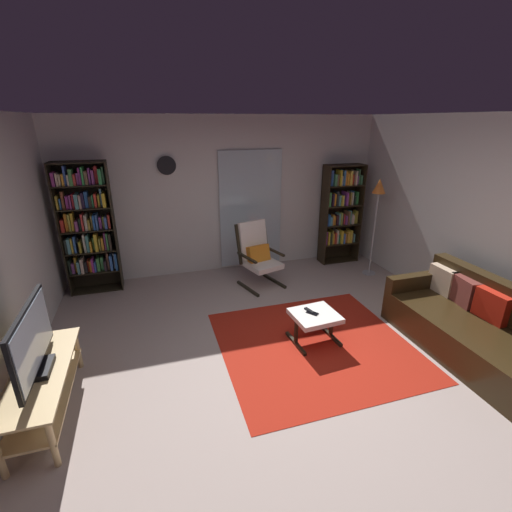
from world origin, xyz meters
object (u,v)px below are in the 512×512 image
(floor_lamp_by_shelf, at_px, (378,197))
(wall_clock, at_px, (166,165))
(tv_remote, at_px, (309,310))
(cell_phone, at_px, (312,313))
(bookshelf_near_sofa, at_px, (340,211))
(leather_sofa, at_px, (475,328))
(lounge_armchair, at_px, (258,253))
(television, at_px, (33,342))
(bookshelf_near_tv, at_px, (88,225))
(tv_stand, at_px, (44,385))
(ottoman, at_px, (315,319))

(floor_lamp_by_shelf, xyz_separation_m, wall_clock, (-3.23, 0.93, 0.50))
(tv_remote, bearing_deg, cell_phone, -92.39)
(tv_remote, bearing_deg, floor_lamp_by_shelf, 22.63)
(bookshelf_near_sofa, bearing_deg, tv_remote, -126.03)
(leather_sofa, bearing_deg, lounge_armchair, 126.40)
(television, bearing_deg, wall_clock, 63.88)
(bookshelf_near_tv, bearing_deg, bookshelf_near_sofa, 0.16)
(bookshelf_near_tv, distance_m, lounge_armchair, 2.58)
(television, relative_size, bookshelf_near_sofa, 0.56)
(bookshelf_near_tv, relative_size, bookshelf_near_sofa, 1.10)
(bookshelf_near_tv, height_order, bookshelf_near_sofa, bookshelf_near_tv)
(leather_sofa, height_order, wall_clock, wall_clock)
(bookshelf_near_sofa, bearing_deg, floor_lamp_by_shelf, -71.69)
(bookshelf_near_sofa, bearing_deg, wall_clock, 176.07)
(tv_stand, relative_size, tv_remote, 9.29)
(television, bearing_deg, ottoman, 6.63)
(leather_sofa, xyz_separation_m, ottoman, (-1.65, 0.71, 0.01))
(leather_sofa, height_order, lounge_armchair, lounge_armchair)
(tv_stand, relative_size, television, 1.33)
(television, distance_m, bookshelf_near_sofa, 5.11)
(bookshelf_near_tv, xyz_separation_m, cell_phone, (2.61, -2.27, -0.67))
(bookshelf_near_tv, relative_size, cell_phone, 14.11)
(bookshelf_near_tv, bearing_deg, ottoman, -40.95)
(tv_remote, distance_m, floor_lamp_by_shelf, 2.58)
(lounge_armchair, relative_size, floor_lamp_by_shelf, 0.62)
(floor_lamp_by_shelf, bearing_deg, ottoman, -139.08)
(bookshelf_near_tv, xyz_separation_m, floor_lamp_by_shelf, (4.46, -0.71, 0.30))
(ottoman, height_order, cell_phone, cell_phone)
(bookshelf_near_tv, height_order, cell_phone, bookshelf_near_tv)
(lounge_armchair, relative_size, ottoman, 1.85)
(tv_stand, xyz_separation_m, television, (0.00, 0.00, 0.45))
(tv_stand, xyz_separation_m, cell_phone, (2.78, 0.34, 0.07))
(tv_stand, relative_size, wall_clock, 4.61)
(tv_stand, xyz_separation_m, tv_remote, (2.76, 0.40, 0.08))
(television, bearing_deg, tv_stand, -139.87)
(bookshelf_near_sofa, distance_m, leather_sofa, 3.08)
(cell_phone, relative_size, floor_lamp_by_shelf, 0.09)
(television, distance_m, bookshelf_near_tv, 2.64)
(wall_clock, bearing_deg, floor_lamp_by_shelf, -16.06)
(tv_stand, distance_m, leather_sofa, 4.47)
(leather_sofa, bearing_deg, floor_lamp_by_shelf, 85.79)
(tv_stand, xyz_separation_m, floor_lamp_by_shelf, (4.62, 1.90, 1.04))
(television, height_order, leather_sofa, television)
(tv_stand, bearing_deg, leather_sofa, -4.91)
(bookshelf_near_tv, bearing_deg, leather_sofa, -34.97)
(tv_remote, bearing_deg, television, 171.90)
(tv_stand, xyz_separation_m, lounge_armchair, (2.64, 2.08, 0.23))
(floor_lamp_by_shelf, bearing_deg, wall_clock, 163.94)
(bookshelf_near_tv, distance_m, floor_lamp_by_shelf, 4.53)
(bookshelf_near_tv, height_order, lounge_armchair, bookshelf_near_tv)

